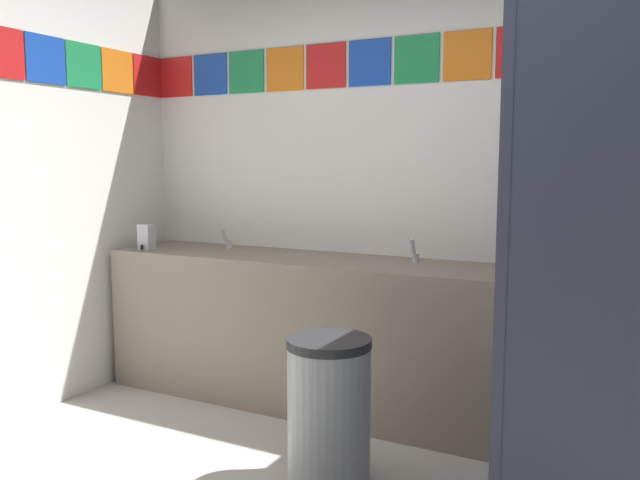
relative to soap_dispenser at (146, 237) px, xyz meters
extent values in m
cube|color=white|center=(1.75, 0.49, 0.36)|extent=(3.97, 0.08, 2.62)
cube|color=red|center=(-0.10, 0.44, 1.04)|extent=(0.26, 0.01, 0.26)
cube|color=#1947B7|center=(0.19, 0.44, 1.04)|extent=(0.26, 0.01, 0.26)
cube|color=#1E8C4C|center=(0.47, 0.44, 1.04)|extent=(0.26, 0.01, 0.26)
cube|color=orange|center=(0.75, 0.44, 1.04)|extent=(0.26, 0.01, 0.26)
cube|color=red|center=(1.04, 0.44, 1.04)|extent=(0.26, 0.01, 0.26)
cube|color=#1947B7|center=(1.32, 0.44, 1.04)|extent=(0.26, 0.01, 0.26)
cube|color=#1E8C4C|center=(1.60, 0.44, 1.04)|extent=(0.26, 0.01, 0.26)
cube|color=orange|center=(1.89, 0.44, 1.04)|extent=(0.26, 0.01, 0.26)
cube|color=red|center=(2.17, 0.44, 1.04)|extent=(0.26, 0.01, 0.26)
cube|color=#1947B7|center=(2.45, 0.44, 1.04)|extent=(0.26, 0.01, 0.26)
cube|color=red|center=(-0.23, -0.78, 1.04)|extent=(0.01, 0.26, 0.26)
cube|color=#1947B7|center=(-0.23, -0.50, 1.04)|extent=(0.01, 0.26, 0.26)
cube|color=#1E8C4C|center=(-0.23, -0.23, 1.04)|extent=(0.01, 0.26, 0.26)
cube|color=orange|center=(-0.23, 0.04, 1.04)|extent=(0.01, 0.26, 0.26)
cube|color=red|center=(-0.23, 0.31, 1.04)|extent=(0.01, 0.26, 0.26)
cube|color=gray|center=(1.06, 0.16, -0.51)|extent=(2.49, 0.57, 0.87)
cube|color=gray|center=(1.06, 0.43, -0.12)|extent=(2.49, 0.03, 0.08)
cylinder|color=white|center=(0.43, 0.13, -0.13)|extent=(0.34, 0.34, 0.10)
cylinder|color=white|center=(1.68, 0.13, -0.13)|extent=(0.34, 0.34, 0.10)
cylinder|color=silver|center=(0.43, 0.27, -0.05)|extent=(0.04, 0.04, 0.05)
cylinder|color=silver|center=(0.43, 0.22, 0.02)|extent=(0.02, 0.06, 0.09)
cylinder|color=silver|center=(1.68, 0.27, -0.05)|extent=(0.04, 0.04, 0.05)
cylinder|color=silver|center=(1.68, 0.22, 0.02)|extent=(0.02, 0.06, 0.09)
cube|color=#B7BABF|center=(0.00, 0.00, 0.00)|extent=(0.09, 0.07, 0.16)
cylinder|color=black|center=(0.00, -0.04, -0.06)|extent=(0.02, 0.02, 0.03)
cube|color=#33384C|center=(2.43, -0.34, 0.07)|extent=(0.04, 1.59, 2.04)
cylinder|color=silver|center=(2.45, -1.12, 0.17)|extent=(0.02, 0.02, 0.10)
cylinder|color=#999EA3|center=(1.62, -0.66, -0.64)|extent=(0.36, 0.36, 0.62)
cylinder|color=#262628|center=(1.62, -0.66, -0.30)|extent=(0.37, 0.37, 0.04)
camera|label=1|loc=(2.84, -3.09, 0.47)|focal=36.53mm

